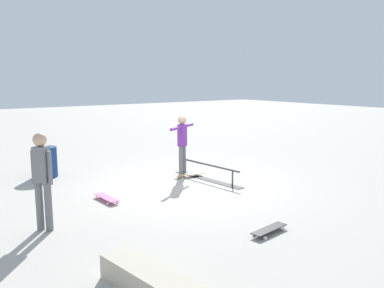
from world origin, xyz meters
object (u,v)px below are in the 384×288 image
Objects in this scene: bystander_grey_shirt at (42,176)px; trash_bin at (45,162)px; skate_ledge at (155,285)px; grind_rail at (207,173)px; skater_main at (182,141)px; loose_skateboard_pink at (106,198)px; loose_skateboard_black at (269,229)px; skateboard_main at (189,175)px.

bystander_grey_shirt is 2.11× the size of trash_bin.
trash_bin is (6.90, -0.63, 0.25)m from skate_ledge.
skate_ledge is at bearing 147.04° from bystander_grey_shirt.
skater_main reaches higher than grind_rail.
skate_ledge is 4.09m from loose_skateboard_pink.
skater_main is at bearing -123.92° from trash_bin.
skater_main is 4.47m from loose_skateboard_black.
skate_ledge reaches higher than skateboard_main.
loose_skateboard_pink is at bearing -73.54° from loose_skateboard_black.
trash_bin is (2.96, 0.46, 0.33)m from loose_skateboard_pink.
skate_ledge is 3.14m from bystander_grey_shirt.
loose_skateboard_black is (-2.39, -3.08, -0.90)m from bystander_grey_shirt.
skate_ledge is (-4.11, 4.00, -0.02)m from grind_rail.
loose_skateboard_black and loose_skateboard_pink have the same top height.
bystander_grey_shirt is at bearing 8.85° from skate_ledge.
skate_ledge is at bearing -157.50° from skater_main.
grind_rail reaches higher than skate_ledge.
loose_skateboard_black is at bearing -162.58° from trash_bin.
trash_bin is at bearing 115.99° from skater_main.
skater_main is 2.02× the size of skateboard_main.
trash_bin reaches higher than loose_skateboard_pink.
loose_skateboard_pink is 0.99× the size of trash_bin.
bystander_grey_shirt is at bearing 98.12° from grind_rail.
loose_skateboard_black is at bearing 79.62° from skateboard_main.
skate_ledge is at bearing 174.76° from trash_bin.
skate_ledge is at bearing 129.84° from grind_rail.
bystander_grey_shirt is 2.13× the size of loose_skateboard_pink.
skate_ledge is 2.17× the size of loose_skateboard_pink.
skate_ledge is at bearing 4.87° from loose_skateboard_black.
skater_main is 0.95× the size of bystander_grey_shirt.
loose_skateboard_pink is at bearing -15.45° from skate_ledge.
loose_skateboard_pink is (3.34, 1.52, 0.00)m from loose_skateboard_black.
skate_ledge is 2.68m from loose_skateboard_black.
bystander_grey_shirt reaches higher than trash_bin.
grind_rail reaches higher than skateboard_main.
skate_ledge is 2.16× the size of trash_bin.
skater_main is at bearing -37.42° from skate_ledge.
skate_ledge reaches higher than loose_skateboard_black.
skater_main is 2.90m from loose_skateboard_pink.
skateboard_main is at bearing -80.05° from loose_skateboard_pink.
loose_skateboard_black is at bearing -134.51° from skater_main.
trash_bin is at bearing -57.51° from bystander_grey_shirt.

